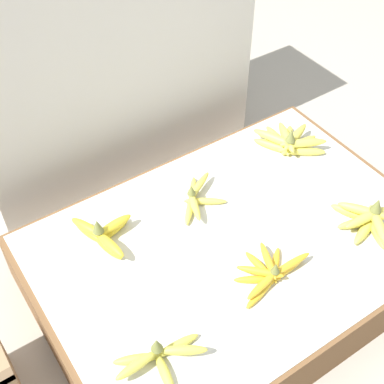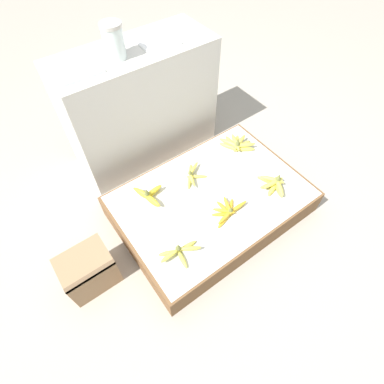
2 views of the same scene
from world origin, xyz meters
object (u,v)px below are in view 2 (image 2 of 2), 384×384
(banana_bunch_middle_left, at_px, (149,195))
(foam_tray_white, at_px, (161,44))
(wooden_crate, at_px, (89,270))
(banana_bunch_front_midleft, at_px, (228,211))
(banana_bunch_middle_midleft, at_px, (192,175))
(glass_jar, at_px, (114,41))
(banana_bunch_front_left, at_px, (180,252))
(banana_bunch_middle_midright, at_px, (237,144))
(banana_bunch_front_midright, at_px, (274,184))

(banana_bunch_middle_left, height_order, foam_tray_white, foam_tray_white)
(wooden_crate, height_order, foam_tray_white, foam_tray_white)
(wooden_crate, relative_size, banana_bunch_front_midleft, 1.07)
(banana_bunch_middle_midleft, height_order, glass_jar, glass_jar)
(banana_bunch_front_left, height_order, banana_bunch_middle_left, banana_bunch_middle_left)
(banana_bunch_middle_midleft, bearing_deg, glass_jar, 103.54)
(banana_bunch_middle_midleft, distance_m, glass_jar, 0.92)
(foam_tray_white, bearing_deg, banana_bunch_middle_midleft, -105.62)
(banana_bunch_middle_midleft, height_order, banana_bunch_middle_midright, banana_bunch_middle_midright)
(banana_bunch_front_left, bearing_deg, banana_bunch_front_midleft, 7.27)
(banana_bunch_front_midleft, bearing_deg, banana_bunch_middle_midright, 43.51)
(wooden_crate, xyz_separation_m, glass_jar, (0.72, 0.72, 0.81))
(banana_bunch_front_left, distance_m, banana_bunch_front_midleft, 0.40)
(banana_bunch_front_midright, height_order, banana_bunch_middle_midright, same)
(wooden_crate, xyz_separation_m, banana_bunch_front_left, (0.46, -0.25, 0.09))
(banana_bunch_front_left, relative_size, banana_bunch_middle_midright, 1.00)
(banana_bunch_front_midright, distance_m, foam_tray_white, 1.13)
(banana_bunch_front_left, height_order, banana_bunch_middle_midright, banana_bunch_middle_midright)
(wooden_crate, height_order, banana_bunch_front_midright, banana_bunch_front_midright)
(banana_bunch_front_left, bearing_deg, banana_bunch_middle_left, 81.39)
(banana_bunch_front_midleft, xyz_separation_m, banana_bunch_middle_midleft, (-0.01, 0.36, 0.00))
(banana_bunch_front_midright, bearing_deg, banana_bunch_front_left, -177.64)
(banana_bunch_middle_midleft, bearing_deg, wooden_crate, -169.06)
(banana_bunch_middle_midleft, bearing_deg, banana_bunch_front_midleft, -88.31)
(banana_bunch_middle_midright, bearing_deg, wooden_crate, -171.03)
(banana_bunch_middle_midright, bearing_deg, banana_bunch_middle_left, -178.96)
(banana_bunch_middle_left, bearing_deg, banana_bunch_front_left, -98.61)
(banana_bunch_front_left, distance_m, banana_bunch_middle_midright, 0.94)
(banana_bunch_front_left, xyz_separation_m, foam_tray_white, (0.54, 0.94, 0.62))
(banana_bunch_middle_left, bearing_deg, banana_bunch_middle_midright, 1.04)
(wooden_crate, xyz_separation_m, banana_bunch_middle_left, (0.53, 0.19, 0.10))
(banana_bunch_front_midleft, bearing_deg, foam_tray_white, 81.26)
(banana_bunch_middle_left, bearing_deg, banana_bunch_front_midleft, -49.25)
(banana_bunch_middle_left, xyz_separation_m, banana_bunch_middle_midleft, (0.32, -0.02, -0.01))
(banana_bunch_front_midleft, bearing_deg, banana_bunch_front_midright, -2.92)
(banana_bunch_middle_midright, bearing_deg, banana_bunch_front_left, -151.21)
(wooden_crate, bearing_deg, banana_bunch_middle_left, 19.70)
(banana_bunch_middle_midright, distance_m, glass_jar, 1.05)
(banana_bunch_middle_midright, height_order, glass_jar, glass_jar)
(wooden_crate, relative_size, banana_bunch_front_left, 1.15)
(glass_jar, relative_size, foam_tray_white, 0.85)
(banana_bunch_middle_midright, relative_size, glass_jar, 1.25)
(foam_tray_white, bearing_deg, banana_bunch_middle_midright, -59.80)
(banana_bunch_front_left, height_order, banana_bunch_front_midright, banana_bunch_front_midright)
(banana_bunch_front_left, xyz_separation_m, banana_bunch_middle_left, (0.07, 0.44, 0.01))
(banana_bunch_front_midleft, height_order, foam_tray_white, foam_tray_white)
(wooden_crate, distance_m, banana_bunch_middle_midleft, 0.87)
(banana_bunch_middle_midright, bearing_deg, banana_bunch_front_midright, -96.37)
(banana_bunch_front_left, relative_size, banana_bunch_front_midright, 1.01)
(banana_bunch_front_left, height_order, glass_jar, glass_jar)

